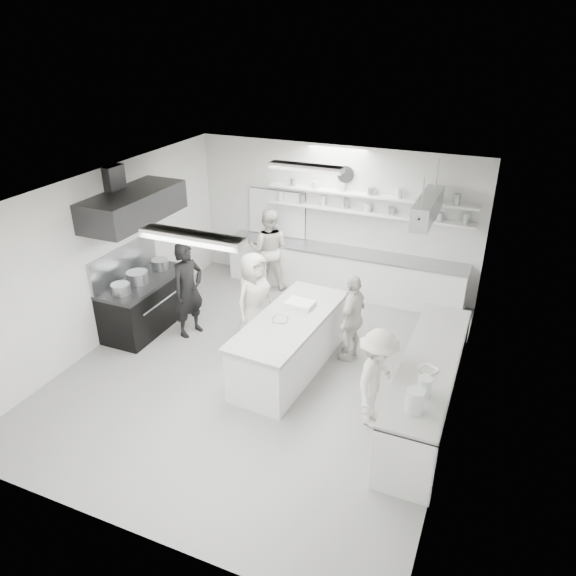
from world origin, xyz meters
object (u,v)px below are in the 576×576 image
at_px(cook_stove, 188,290).
at_px(cook_back, 269,249).
at_px(stove, 146,305).
at_px(prep_island, 290,345).
at_px(back_counter, 342,272).
at_px(right_counter, 427,389).

relative_size(cook_stove, cook_back, 1.01).
xyz_separation_m(stove, prep_island, (3.00, -0.26, 0.00)).
xyz_separation_m(stove, back_counter, (2.90, 2.80, 0.01)).
relative_size(right_counter, cook_stove, 1.88).
relative_size(stove, back_counter, 0.36).
xyz_separation_m(stove, cook_stove, (0.89, 0.11, 0.43)).
bearing_deg(stove, cook_stove, 6.95).
xyz_separation_m(back_counter, cook_back, (-1.52, -0.36, 0.41)).
xyz_separation_m(right_counter, cook_back, (-3.87, 3.04, 0.40)).
distance_m(prep_island, cook_back, 3.17).
bearing_deg(cook_back, prep_island, 106.63).
distance_m(stove, prep_island, 3.01).
bearing_deg(cook_stove, stove, 114.50).
relative_size(right_counter, prep_island, 1.34).
xyz_separation_m(prep_island, cook_back, (-1.61, 2.70, 0.41)).
distance_m(stove, cook_stove, 0.99).
bearing_deg(prep_island, stove, 179.09).
relative_size(stove, right_counter, 0.55).
height_order(stove, cook_stove, cook_stove).
height_order(right_counter, cook_stove, cook_stove).
height_order(stove, cook_back, cook_back).
relative_size(back_counter, cook_back, 2.88).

